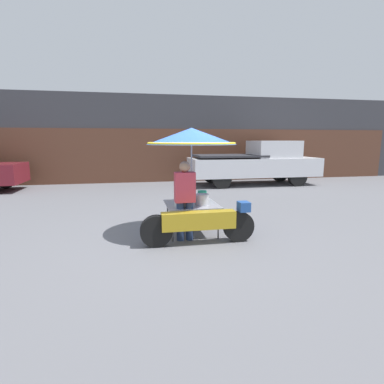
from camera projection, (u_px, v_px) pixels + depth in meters
name	position (u px, v px, depth m)	size (l,w,h in m)	color
ground_plane	(185.00, 238.00, 5.87)	(36.00, 36.00, 0.00)	slate
shopfront_building	(152.00, 139.00, 14.44)	(28.00, 2.06, 3.91)	#38383D
vendor_motorcycle_cart	(193.00, 154.00, 5.83)	(2.13, 1.77, 2.13)	black
vendor_person	(185.00, 197.00, 5.62)	(0.38, 0.22, 1.51)	navy
pickup_truck	(257.00, 163.00, 12.82)	(5.49, 1.80, 1.87)	black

